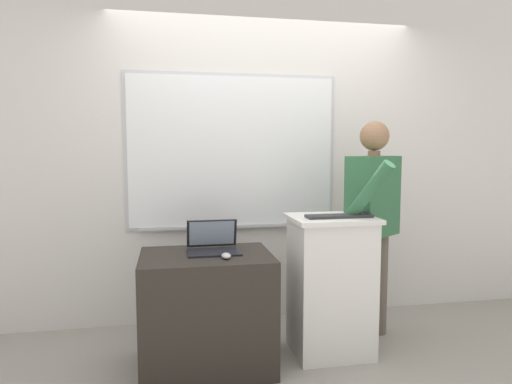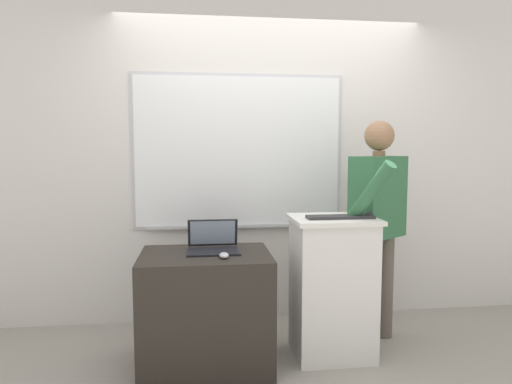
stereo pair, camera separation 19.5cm
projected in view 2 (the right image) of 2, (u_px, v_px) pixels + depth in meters
The scene contains 8 objects.
back_wall at pixel (268, 142), 3.85m from camera, with size 6.40×0.17×2.99m.
lectern_podium at pixel (332, 286), 3.16m from camera, with size 0.57×0.48×0.97m.
side_desk at pixel (206, 310), 3.02m from camera, with size 0.85×0.62×0.76m.
person_presenter at pixel (378, 215), 3.34m from camera, with size 0.59×0.72×1.64m.
laptop at pixel (213, 242), 3.07m from camera, with size 0.35×0.29×0.20m.
wireless_keyboard at pixel (340, 217), 3.06m from camera, with size 0.45×0.12×0.02m.
computer_mouse_by_laptop at pixel (224, 255), 2.86m from camera, with size 0.06×0.10×0.03m.
computer_mouse_by_keyboard at pixel (369, 215), 3.10m from camera, with size 0.06×0.10×0.03m.
Camera 2 is at (-0.59, -2.54, 1.44)m, focal length 32.00 mm.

